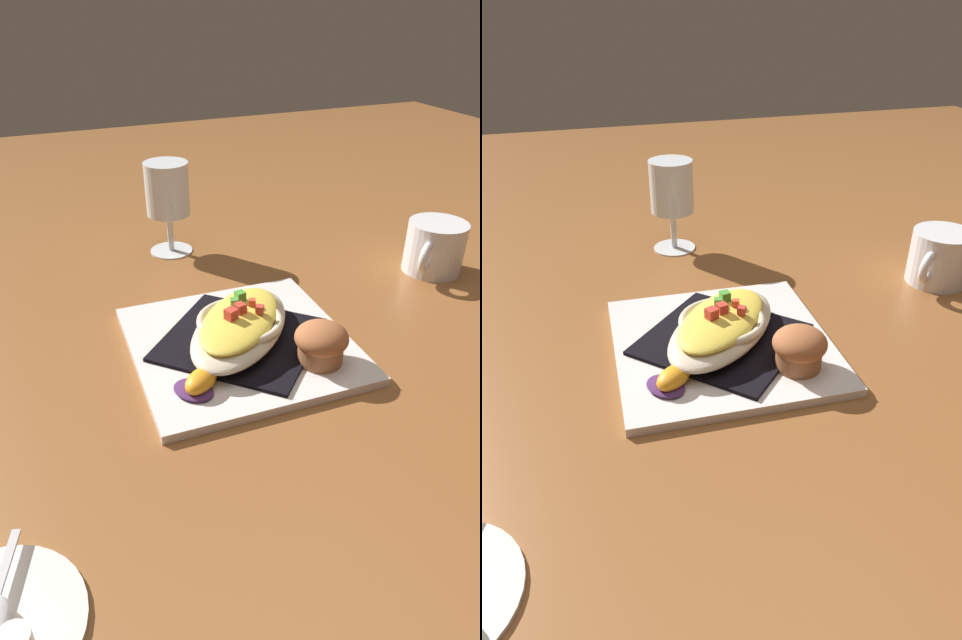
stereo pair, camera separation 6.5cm
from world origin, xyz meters
The scene contains 8 objects.
ground_plane centered at (0.00, 0.00, 0.00)m, with size 2.60×2.60×0.00m, color brown.
square_plate centered at (0.00, 0.00, 0.01)m, with size 0.26×0.26×0.01m, color white.
folded_napkin centered at (0.00, 0.00, 0.01)m, with size 0.17×0.18×0.00m, color black.
gratin_dish centered at (0.00, 0.00, 0.03)m, with size 0.21×0.21×0.05m.
muffin centered at (-0.07, 0.08, 0.04)m, with size 0.06×0.06×0.05m.
orange_garnish centered at (0.08, 0.07, 0.02)m, with size 0.07×0.06×0.02m.
coffee_mug centered at (-0.36, -0.08, 0.04)m, with size 0.11×0.09×0.08m.
stemmed_glass centered at (-0.01, -0.31, 0.10)m, with size 0.07×0.07×0.15m.
Camera 2 is at (0.16, 0.53, 0.38)m, focal length 30.43 mm.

